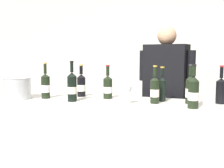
% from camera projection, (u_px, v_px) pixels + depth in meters
% --- Properties ---
extents(wall_back, '(8.00, 0.10, 2.80)m').
position_uv_depth(wall_back, '(168.00, 52.00, 4.71)').
color(wall_back, beige).
rests_on(wall_back, ground_plane).
extents(counter, '(2.35, 0.65, 0.95)m').
position_uv_depth(counter, '(123.00, 155.00, 2.39)').
color(counter, beige).
rests_on(counter, ground_plane).
extents(wine_bottle_0, '(0.08, 0.08, 0.33)m').
position_uv_depth(wine_bottle_0, '(46.00, 86.00, 2.50)').
color(wine_bottle_0, black).
rests_on(wine_bottle_0, counter).
extents(wine_bottle_1, '(0.08, 0.08, 0.35)m').
position_uv_depth(wine_bottle_1, '(72.00, 87.00, 2.34)').
color(wine_bottle_1, black).
rests_on(wine_bottle_1, counter).
extents(wine_bottle_2, '(0.07, 0.07, 0.30)m').
position_uv_depth(wine_bottle_2, '(162.00, 88.00, 2.35)').
color(wine_bottle_2, black).
rests_on(wine_bottle_2, counter).
extents(wine_bottle_3, '(0.08, 0.08, 0.33)m').
position_uv_depth(wine_bottle_3, '(193.00, 92.00, 2.04)').
color(wine_bottle_3, black).
rests_on(wine_bottle_3, counter).
extents(wine_bottle_4, '(0.08, 0.08, 0.31)m').
position_uv_depth(wine_bottle_4, '(81.00, 85.00, 2.62)').
color(wine_bottle_4, black).
rests_on(wine_bottle_4, counter).
extents(wine_bottle_5, '(0.08, 0.08, 0.31)m').
position_uv_depth(wine_bottle_5, '(108.00, 87.00, 2.49)').
color(wine_bottle_5, black).
rests_on(wine_bottle_5, counter).
extents(wine_bottle_6, '(0.08, 0.08, 0.32)m').
position_uv_depth(wine_bottle_6, '(221.00, 90.00, 2.23)').
color(wine_bottle_6, black).
rests_on(wine_bottle_6, counter).
extents(wine_bottle_7, '(0.07, 0.07, 0.32)m').
position_uv_depth(wine_bottle_7, '(155.00, 90.00, 2.24)').
color(wine_bottle_7, black).
rests_on(wine_bottle_7, counter).
extents(wine_bottle_8, '(0.07, 0.07, 0.33)m').
position_uv_depth(wine_bottle_8, '(190.00, 90.00, 2.24)').
color(wine_bottle_8, black).
rests_on(wine_bottle_8, counter).
extents(wine_glass, '(0.08, 0.08, 0.18)m').
position_uv_depth(wine_glass, '(127.00, 89.00, 2.20)').
color(wine_glass, silver).
rests_on(wine_glass, counter).
extents(ice_bucket, '(0.24, 0.24, 0.20)m').
position_uv_depth(ice_bucket, '(18.00, 88.00, 2.47)').
color(ice_bucket, silver).
rests_on(ice_bucket, counter).
extents(person_server, '(0.58, 0.30, 1.64)m').
position_uv_depth(person_server, '(165.00, 108.00, 2.83)').
color(person_server, black).
rests_on(person_server, ground_plane).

